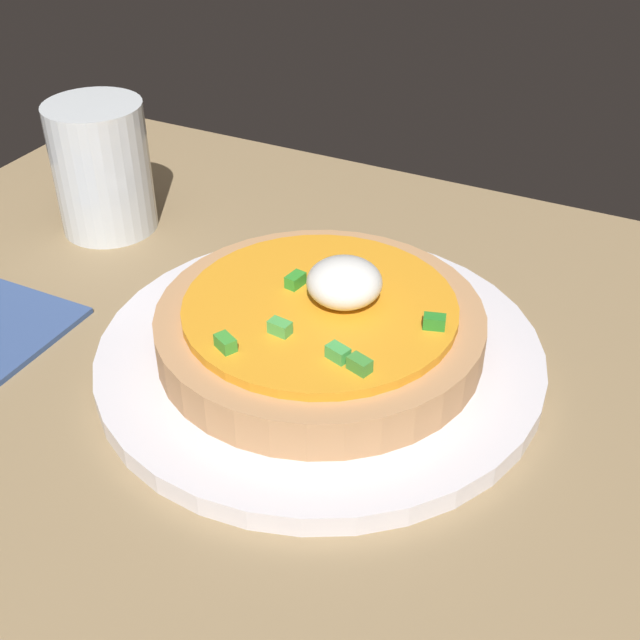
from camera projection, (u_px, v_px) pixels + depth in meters
dining_table at (310, 603)px, 39.50cm from camera, size 93.03×87.63×2.93cm
plate at (320, 354)px, 51.88cm from camera, size 28.07×28.07×1.37cm
pizza at (321, 324)px, 50.49cm from camera, size 20.28×20.28×5.99cm
cup_near at (103, 171)px, 64.06cm from camera, size 7.56×7.56×10.32cm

